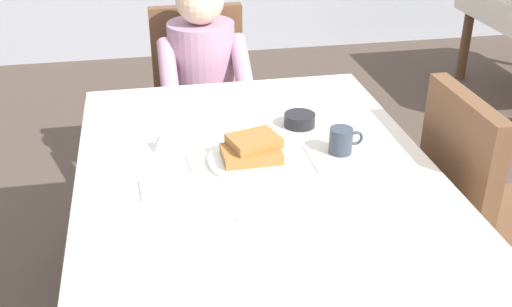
% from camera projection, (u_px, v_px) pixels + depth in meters
% --- Properties ---
extents(dining_table_main, '(1.12, 1.52, 0.74)m').
position_uv_depth(dining_table_main, '(258.00, 195.00, 1.94)').
color(dining_table_main, silver).
rests_on(dining_table_main, ground).
extents(chair_diner, '(0.44, 0.45, 0.93)m').
position_uv_depth(chair_diner, '(201.00, 93.00, 3.00)').
color(chair_diner, brown).
rests_on(chair_diner, ground).
extents(diner_person, '(0.40, 0.43, 1.12)m').
position_uv_depth(diner_person, '(203.00, 77.00, 2.80)').
color(diner_person, '#B2849E').
rests_on(diner_person, ground).
extents(chair_right_side, '(0.45, 0.44, 0.93)m').
position_uv_depth(chair_right_side, '(478.00, 203.00, 2.13)').
color(chair_right_side, brown).
rests_on(chair_right_side, ground).
extents(plate_breakfast, '(0.28, 0.28, 0.02)m').
position_uv_depth(plate_breakfast, '(252.00, 159.00, 1.95)').
color(plate_breakfast, white).
rests_on(plate_breakfast, dining_table_main).
extents(breakfast_stack, '(0.19, 0.17, 0.07)m').
position_uv_depth(breakfast_stack, '(252.00, 148.00, 1.93)').
color(breakfast_stack, '#A36B33').
rests_on(breakfast_stack, plate_breakfast).
extents(cup_coffee, '(0.11, 0.08, 0.08)m').
position_uv_depth(cup_coffee, '(341.00, 140.00, 1.99)').
color(cup_coffee, '#333D4C').
rests_on(cup_coffee, dining_table_main).
extents(bowl_butter, '(0.11, 0.11, 0.04)m').
position_uv_depth(bowl_butter, '(300.00, 120.00, 2.17)').
color(bowl_butter, black).
rests_on(bowl_butter, dining_table_main).
extents(syrup_pitcher, '(0.08, 0.08, 0.07)m').
position_uv_depth(syrup_pitcher, '(163.00, 139.00, 2.01)').
color(syrup_pitcher, silver).
rests_on(syrup_pitcher, dining_table_main).
extents(fork_left_of_plate, '(0.02, 0.18, 0.00)m').
position_uv_depth(fork_left_of_plate, '(193.00, 169.00, 1.90)').
color(fork_left_of_plate, silver).
rests_on(fork_left_of_plate, dining_table_main).
extents(knife_right_of_plate, '(0.02, 0.20, 0.00)m').
position_uv_depth(knife_right_of_plate, '(312.00, 158.00, 1.96)').
color(knife_right_of_plate, silver).
rests_on(knife_right_of_plate, dining_table_main).
extents(spoon_near_edge, '(0.15, 0.06, 0.00)m').
position_uv_depth(spoon_near_edge, '(262.00, 212.00, 1.69)').
color(spoon_near_edge, silver).
rests_on(spoon_near_edge, dining_table_main).
extents(napkin_folded, '(0.18, 0.13, 0.01)m').
position_uv_depth(napkin_folded, '(170.00, 187.00, 1.81)').
color(napkin_folded, white).
rests_on(napkin_folded, dining_table_main).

